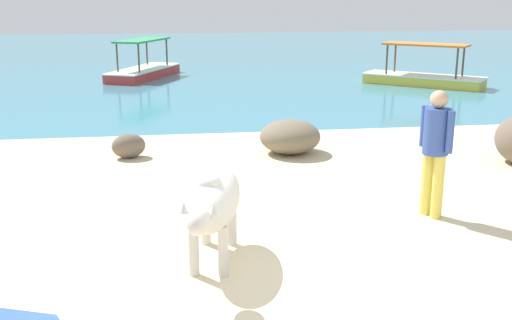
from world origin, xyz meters
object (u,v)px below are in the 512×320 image
person_standing (436,144)px  boat_yellow (423,76)px  boat_red (144,70)px  cow (213,200)px

person_standing → boat_yellow: (4.58, 11.11, -0.70)m
person_standing → boat_red: person_standing is taller
boat_yellow → boat_red: bearing=20.4°
boat_red → cow: bearing=-151.0°
person_standing → boat_red: 14.75m
cow → person_standing: bearing=121.2°
person_standing → cow: bearing=175.1°
cow → boat_red: bearing=-163.0°
cow → boat_yellow: 14.21m
person_standing → boat_red: (-4.13, 14.15, -0.70)m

